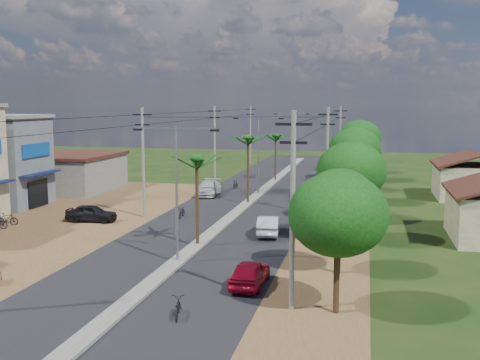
# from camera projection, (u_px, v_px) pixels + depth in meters

# --- Properties ---
(ground) EXTENTS (160.00, 160.00, 0.00)m
(ground) POSITION_uv_depth(u_px,v_px,m) (178.00, 263.00, 32.93)
(ground) COLOR black
(ground) RESTS_ON ground
(road) EXTENTS (12.00, 110.00, 0.04)m
(road) POSITION_uv_depth(u_px,v_px,m) (236.00, 214.00, 47.42)
(road) COLOR black
(road) RESTS_ON ground
(median) EXTENTS (1.00, 90.00, 0.18)m
(median) POSITION_uv_depth(u_px,v_px,m) (243.00, 207.00, 50.31)
(median) COLOR #605E56
(median) RESTS_ON ground
(dirt_lot_west) EXTENTS (18.00, 46.00, 0.04)m
(dirt_lot_west) POSITION_uv_depth(u_px,v_px,m) (29.00, 223.00, 43.92)
(dirt_lot_west) COLOR brown
(dirt_lot_west) RESTS_ON ground
(dirt_shoulder_east) EXTENTS (5.00, 90.00, 0.03)m
(dirt_shoulder_east) POSITION_uv_depth(u_px,v_px,m) (337.00, 219.00, 45.57)
(dirt_shoulder_east) COLOR brown
(dirt_shoulder_east) RESTS_ON ground
(low_shed) EXTENTS (10.40, 10.40, 3.95)m
(low_shed) POSITION_uv_depth(u_px,v_px,m) (65.00, 172.00, 60.43)
(low_shed) COLOR #605E56
(low_shed) RESTS_ON ground
(house_east_far) EXTENTS (7.60, 7.50, 4.60)m
(house_east_far) POSITION_uv_depth(u_px,v_px,m) (474.00, 174.00, 55.08)
(house_east_far) COLOR gray
(house_east_far) RESTS_ON ground
(tree_east_a) EXTENTS (4.40, 4.40, 6.37)m
(tree_east_a) POSITION_uv_depth(u_px,v_px,m) (338.00, 215.00, 24.45)
(tree_east_a) COLOR black
(tree_east_a) RESTS_ON ground
(tree_east_b) EXTENTS (4.00, 4.00, 5.83)m
(tree_east_b) POSITION_uv_depth(u_px,v_px,m) (340.00, 200.00, 30.34)
(tree_east_b) COLOR black
(tree_east_b) RESTS_ON ground
(tree_east_c) EXTENTS (4.60, 4.60, 6.83)m
(tree_east_c) POSITION_uv_depth(u_px,v_px,m) (351.00, 171.00, 36.92)
(tree_east_c) COLOR black
(tree_east_c) RESTS_ON ground
(tree_east_d) EXTENTS (4.20, 4.20, 6.13)m
(tree_east_d) POSITION_uv_depth(u_px,v_px,m) (350.00, 167.00, 43.82)
(tree_east_d) COLOR black
(tree_east_d) RESTS_ON ground
(tree_east_e) EXTENTS (4.80, 4.80, 7.14)m
(tree_east_e) POSITION_uv_depth(u_px,v_px,m) (355.00, 150.00, 51.40)
(tree_east_e) COLOR black
(tree_east_e) RESTS_ON ground
(tree_east_f) EXTENTS (3.80, 3.80, 5.52)m
(tree_east_f) POSITION_uv_depth(u_px,v_px,m) (352.00, 155.00, 59.39)
(tree_east_f) COLOR black
(tree_east_f) RESTS_ON ground
(tree_east_g) EXTENTS (5.00, 5.00, 7.38)m
(tree_east_g) POSITION_uv_depth(u_px,v_px,m) (360.00, 138.00, 66.80)
(tree_east_g) COLOR black
(tree_east_g) RESTS_ON ground
(tree_east_h) EXTENTS (4.40, 4.40, 6.52)m
(tree_east_h) POSITION_uv_depth(u_px,v_px,m) (358.00, 139.00, 74.68)
(tree_east_h) COLOR black
(tree_east_h) RESTS_ON ground
(palm_median_near) EXTENTS (2.00, 2.00, 6.15)m
(palm_median_near) POSITION_uv_depth(u_px,v_px,m) (197.00, 162.00, 36.04)
(palm_median_near) COLOR black
(palm_median_near) RESTS_ON ground
(palm_median_mid) EXTENTS (2.00, 2.00, 6.55)m
(palm_median_mid) POSITION_uv_depth(u_px,v_px,m) (248.00, 141.00, 51.45)
(palm_median_mid) COLOR black
(palm_median_mid) RESTS_ON ground
(palm_median_far) EXTENTS (2.00, 2.00, 5.85)m
(palm_median_far) POSITION_uv_depth(u_px,v_px,m) (276.00, 137.00, 67.00)
(palm_median_far) COLOR black
(palm_median_far) RESTS_ON ground
(streetlight_near) EXTENTS (5.10, 0.18, 8.00)m
(streetlight_near) POSITION_uv_depth(u_px,v_px,m) (176.00, 182.00, 32.28)
(streetlight_near) COLOR gray
(streetlight_near) RESTS_ON ground
(streetlight_mid) EXTENTS (5.10, 0.18, 8.00)m
(streetlight_mid) POSITION_uv_depth(u_px,v_px,m) (258.00, 149.00, 56.44)
(streetlight_mid) COLOR gray
(streetlight_mid) RESTS_ON ground
(streetlight_far) EXTENTS (5.10, 0.18, 8.00)m
(streetlight_far) POSITION_uv_depth(u_px,v_px,m) (291.00, 135.00, 80.60)
(streetlight_far) COLOR gray
(streetlight_far) RESTS_ON ground
(utility_pole_w_b) EXTENTS (1.60, 0.24, 9.00)m
(utility_pole_w_b) POSITION_uv_depth(u_px,v_px,m) (143.00, 160.00, 45.40)
(utility_pole_w_b) COLOR #605E56
(utility_pole_w_b) RESTS_ON ground
(utility_pole_w_c) EXTENTS (1.60, 0.24, 9.00)m
(utility_pole_w_c) POSITION_uv_depth(u_px,v_px,m) (215.00, 142.00, 66.67)
(utility_pole_w_c) COLOR #605E56
(utility_pole_w_c) RESTS_ON ground
(utility_pole_w_d) EXTENTS (1.60, 0.24, 9.00)m
(utility_pole_w_d) POSITION_uv_depth(u_px,v_px,m) (250.00, 133.00, 86.96)
(utility_pole_w_d) COLOR #605E56
(utility_pole_w_d) RESTS_ON ground
(utility_pole_e_a) EXTENTS (1.60, 0.24, 9.00)m
(utility_pole_e_a) POSITION_uv_depth(u_px,v_px,m) (293.00, 207.00, 24.85)
(utility_pole_e_a) COLOR #605E56
(utility_pole_e_a) RESTS_ON ground
(utility_pole_e_b) EXTENTS (1.60, 0.24, 9.00)m
(utility_pole_e_b) POSITION_uv_depth(u_px,v_px,m) (327.00, 159.00, 46.11)
(utility_pole_e_b) COLOR #605E56
(utility_pole_e_b) RESTS_ON ground
(utility_pole_e_c) EXTENTS (1.60, 0.24, 9.00)m
(utility_pole_e_c) POSITION_uv_depth(u_px,v_px,m) (340.00, 141.00, 67.37)
(utility_pole_e_c) COLOR #605E56
(utility_pole_e_c) RESTS_ON ground
(car_red_near) EXTENTS (1.66, 3.99, 1.35)m
(car_red_near) POSITION_uv_depth(u_px,v_px,m) (250.00, 274.00, 28.63)
(car_red_near) COLOR #A0081F
(car_red_near) RESTS_ON ground
(car_silver_mid) EXTENTS (1.93, 4.33, 1.38)m
(car_silver_mid) POSITION_uv_depth(u_px,v_px,m) (269.00, 226.00, 39.80)
(car_silver_mid) COLOR #A6A9AE
(car_silver_mid) RESTS_ON ground
(car_white_far) EXTENTS (2.41, 5.16, 1.46)m
(car_white_far) POSITION_uv_depth(u_px,v_px,m) (209.00, 188.00, 56.90)
(car_white_far) COLOR #B3B3AF
(car_white_far) RESTS_ON ground
(car_parked_dark) EXTENTS (4.10, 1.93, 1.36)m
(car_parked_dark) POSITION_uv_depth(u_px,v_px,m) (91.00, 214.00, 44.23)
(car_parked_dark) COLOR black
(car_parked_dark) RESTS_ON ground
(moto_rider_east) EXTENTS (0.95, 1.73, 0.86)m
(moto_rider_east) POSITION_uv_depth(u_px,v_px,m) (177.00, 309.00, 24.41)
(moto_rider_east) COLOR black
(moto_rider_east) RESTS_ON ground
(moto_rider_west_a) EXTENTS (0.81, 1.85, 0.94)m
(moto_rider_west_a) POSITION_uv_depth(u_px,v_px,m) (182.00, 212.00, 45.74)
(moto_rider_west_a) COLOR black
(moto_rider_west_a) RESTS_ON ground
(moto_rider_west_b) EXTENTS (0.60, 1.54, 0.90)m
(moto_rider_west_b) POSITION_uv_depth(u_px,v_px,m) (236.00, 184.00, 61.66)
(moto_rider_west_b) COLOR black
(moto_rider_west_b) RESTS_ON ground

